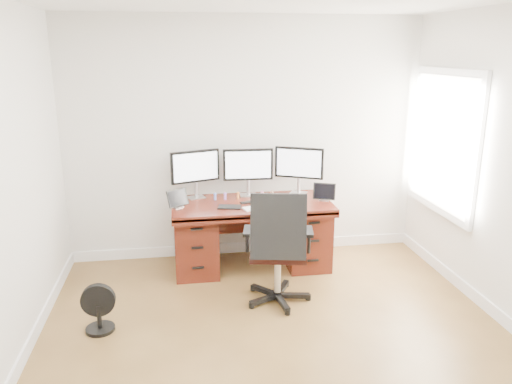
{
  "coord_description": "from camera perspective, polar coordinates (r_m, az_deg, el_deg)",
  "views": [
    {
      "loc": [
        -0.74,
        -3.25,
        2.32
      ],
      "look_at": [
        0.0,
        1.5,
        0.95
      ],
      "focal_mm": 35.0,
      "sensor_mm": 36.0,
      "label": 1
    }
  ],
  "objects": [
    {
      "name": "tablet_right",
      "position": [
        5.44,
        7.83,
        -0.1
      ],
      "size": [
        0.25,
        0.15,
        0.19
      ],
      "rotation": [
        0.0,
        0.0,
        -0.39
      ],
      "color": "silver",
      "rests_on": "desk"
    },
    {
      "name": "back_wall",
      "position": [
        5.64,
        -1.19,
        5.98
      ],
      "size": [
        4.0,
        0.1,
        2.7
      ],
      "primitive_type": "cube",
      "color": "silver",
      "rests_on": "ground"
    },
    {
      "name": "figurine_pink",
      "position": [
        5.49,
        0.7,
        -0.22
      ],
      "size": [
        0.03,
        0.03,
        0.08
      ],
      "color": "pink",
      "rests_on": "desk"
    },
    {
      "name": "monitor_right",
      "position": [
        5.62,
        4.95,
        3.15
      ],
      "size": [
        0.51,
        0.28,
        0.53
      ],
      "rotation": [
        0.0,
        0.0,
        -0.46
      ],
      "color": "silver",
      "rests_on": "desk"
    },
    {
      "name": "monitor_center",
      "position": [
        5.51,
        -0.92,
        2.96
      ],
      "size": [
        0.55,
        0.15,
        0.53
      ],
      "rotation": [
        0.0,
        0.0,
        -0.04
      ],
      "color": "silver",
      "rests_on": "desk"
    },
    {
      "name": "ground",
      "position": [
        4.07,
        3.46,
        -18.94
      ],
      "size": [
        4.5,
        4.5,
        0.0
      ],
      "primitive_type": "plane",
      "color": "brown",
      "rests_on": "ground"
    },
    {
      "name": "phone",
      "position": [
        5.33,
        -1.03,
        -1.19
      ],
      "size": [
        0.16,
        0.1,
        0.01
      ],
      "primitive_type": "cube",
      "rotation": [
        0.0,
        0.0,
        0.23
      ],
      "color": "black",
      "rests_on": "desk"
    },
    {
      "name": "tablet_left",
      "position": [
        5.22,
        -8.95,
        -0.83
      ],
      "size": [
        0.23,
        0.2,
        0.19
      ],
      "rotation": [
        0.0,
        0.0,
        0.63
      ],
      "color": "silver",
      "rests_on": "desk"
    },
    {
      "name": "monitor_left",
      "position": [
        5.47,
        -6.95,
        2.73
      ],
      "size": [
        0.53,
        0.21,
        0.53
      ],
      "rotation": [
        0.0,
        0.0,
        0.32
      ],
      "color": "silver",
      "rests_on": "desk"
    },
    {
      "name": "desk",
      "position": [
        5.49,
        -0.54,
        -4.58
      ],
      "size": [
        1.7,
        0.8,
        0.75
      ],
      "color": "#4D190F",
      "rests_on": "ground"
    },
    {
      "name": "drawing_tablet",
      "position": [
        5.18,
        -3.05,
        -1.71
      ],
      "size": [
        0.26,
        0.2,
        0.01
      ],
      "primitive_type": "cube",
      "rotation": [
        0.0,
        0.0,
        -0.23
      ],
      "color": "black",
      "rests_on": "desk"
    },
    {
      "name": "figurine_purple",
      "position": [
        5.44,
        -3.54,
        -0.41
      ],
      "size": [
        0.03,
        0.03,
        0.08
      ],
      "color": "#A96FD4",
      "rests_on": "desk"
    },
    {
      "name": "figurine_blue",
      "position": [
        5.44,
        -4.7,
        -0.46
      ],
      "size": [
        0.03,
        0.03,
        0.08
      ],
      "color": "#667FE2",
      "rests_on": "desk"
    },
    {
      "name": "keyboard",
      "position": [
        5.14,
        0.24,
        -1.8
      ],
      "size": [
        0.33,
        0.21,
        0.01
      ],
      "primitive_type": "cube",
      "rotation": [
        0.0,
        0.0,
        0.27
      ],
      "color": "white",
      "rests_on": "desk"
    },
    {
      "name": "office_chair",
      "position": [
        4.72,
        2.5,
        -8.53
      ],
      "size": [
        0.7,
        0.7,
        1.13
      ],
      "rotation": [
        0.0,
        0.0,
        -0.19
      ],
      "color": "black",
      "rests_on": "ground"
    },
    {
      "name": "trackpad",
      "position": [
        5.24,
        2.66,
        -1.49
      ],
      "size": [
        0.15,
        0.15,
        0.01
      ],
      "primitive_type": "cube",
      "rotation": [
        0.0,
        0.0,
        0.05
      ],
      "color": "silver",
      "rests_on": "desk"
    },
    {
      "name": "floor_fan",
      "position": [
        4.55,
        -17.56,
        -12.63
      ],
      "size": [
        0.29,
        0.25,
        0.42
      ],
      "rotation": [
        0.0,
        0.0,
        0.01
      ],
      "color": "black",
      "rests_on": "ground"
    },
    {
      "name": "figurine_brown",
      "position": [
        5.51,
        1.82,
        -0.17
      ],
      "size": [
        0.03,
        0.03,
        0.08
      ],
      "color": "brown",
      "rests_on": "desk"
    },
    {
      "name": "figurine_orange",
      "position": [
        5.46,
        -2.07,
        -0.34
      ],
      "size": [
        0.03,
        0.03,
        0.08
      ],
      "color": "orange",
      "rests_on": "desk"
    }
  ]
}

